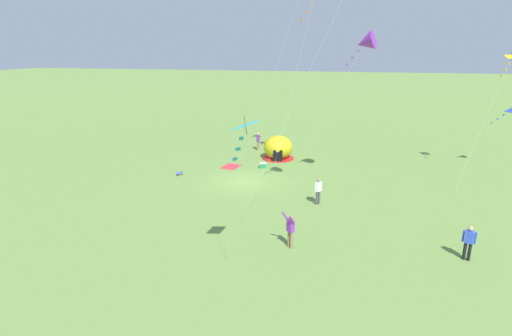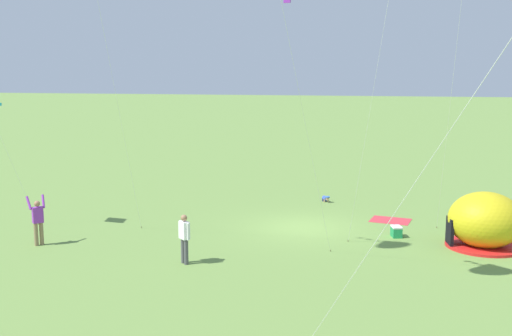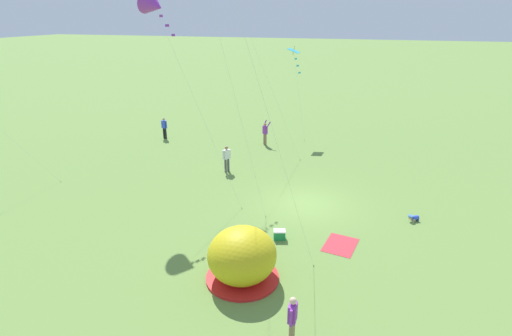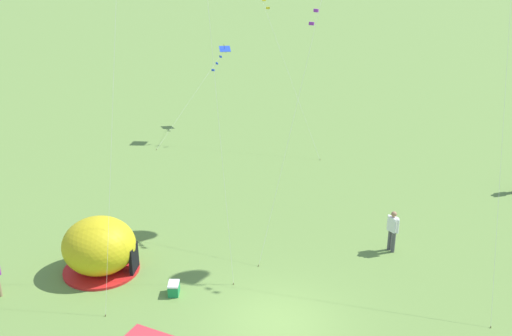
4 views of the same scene
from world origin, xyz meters
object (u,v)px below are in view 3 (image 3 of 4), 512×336
Objects in this scene: person_watching_sky at (265,132)px; kite_cyan at (294,54)px; person_strolling at (292,318)px; person_near_tent at (227,158)px; popup_tent at (242,256)px; cooler_box at (279,235)px; toddler_crawling at (414,218)px; person_with_toddler at (164,127)px; kite_purple at (154,5)px.

kite_cyan is (3.44, -1.38, 5.53)m from person_watching_sky.
person_strolling is 1.00× the size of person_near_tent.
person_watching_sky is (16.38, 3.71, 0.00)m from popup_tent.
cooler_box is (3.20, -0.67, -0.78)m from popup_tent.
popup_tent is 11.17m from person_near_tent.
popup_tent reaches higher than person_watching_sky.
toddler_crawling is 14.11m from person_watching_sky.
person_strolling is (-18.24, -14.43, 0.00)m from person_with_toddler.
person_watching_sky is at bearing 18.38° from cooler_box.
person_near_tent is 11.31m from kite_cyan.
kite_purple is (3.57, 7.45, 9.68)m from cooler_box.
kite_purple is (-8.83, -5.17, 8.94)m from person_with_toddler.
person_watching_sky reaches higher than toddler_crawling.
kite_purple is at bearing 64.38° from cooler_box.
person_watching_sky is at bearing -17.75° from kite_purple.
toddler_crawling is 0.31× the size of person_near_tent.
person_with_toddler is at bearing 54.07° from person_near_tent.
kite_purple is (9.41, 9.27, 8.94)m from person_strolling.
toddler_crawling is 0.28× the size of person_watching_sky.
person_near_tent is at bearing -33.38° from kite_purple.
toddler_crawling is 10.24m from person_strolling.
person_with_toddler is at bearing 45.50° from cooler_box.
person_near_tent is (10.22, 4.51, -0.03)m from popup_tent.
person_with_toddler is 13.58m from kite_purple.
person_with_toddler is 1.00× the size of person_strolling.
kite_purple is (0.04, 13.34, 9.72)m from toddler_crawling.
toddler_crawling is 0.31× the size of person_strolling.
person_watching_sky reaches higher than cooler_box.
person_with_toddler is at bearing 30.34° from kite_purple.
person_watching_sky is (13.17, 4.38, 0.78)m from cooler_box.
kite_cyan reaches higher than person_with_toddler.
person_watching_sky is 13.45m from kite_purple.
person_with_toddler and person_strolling have the same top height.
person_strolling is (-5.84, -1.82, 0.74)m from cooler_box.
kite_cyan reaches higher than cooler_box.
popup_tent reaches higher than cooler_box.
person_strolling is 14.63m from person_near_tent.
kite_cyan reaches higher than person_watching_sky.
toddler_crawling is at bearing -145.82° from kite_cyan.
kite_cyan reaches higher than person_strolling.
toddler_crawling is 0.05× the size of kite_purple.
person_with_toddler is 23.26m from person_strolling.
popup_tent is 1.63× the size of person_near_tent.
person_near_tent is at bearing 36.47° from cooler_box.
cooler_box is 0.06× the size of kite_purple.
popup_tent is 0.26× the size of kite_purple.
person_near_tent reaches higher than cooler_box.
kite_purple is at bearing 146.62° from person_near_tent.
kite_cyan is (13.09, 8.89, 6.35)m from toddler_crawling.
person_with_toddler is 1.00× the size of person_near_tent.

